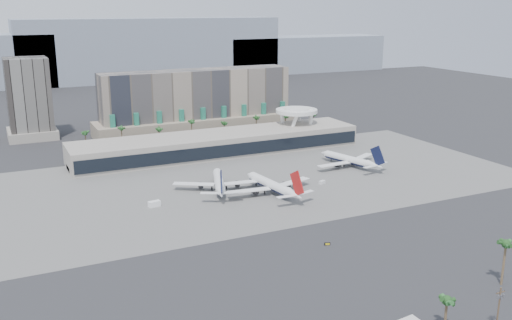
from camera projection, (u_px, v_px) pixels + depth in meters
name	position (u px, v px, depth m)	size (l,w,h in m)	color
ground	(317.00, 213.00, 237.46)	(900.00, 900.00, 0.00)	#232326
apron_pad	(260.00, 178.00, 285.44)	(260.00, 130.00, 0.06)	#5B5B59
mountain_ridge	(125.00, 54.00, 651.21)	(680.00, 60.00, 70.00)	gray
hotel	(197.00, 107.00, 389.36)	(140.00, 30.00, 42.00)	gray
office_tower	(29.00, 103.00, 366.76)	(30.00, 30.00, 52.00)	black
terminal	(219.00, 143.00, 331.59)	(170.00, 32.50, 14.50)	#A49A90
saucer_structure	(297.00, 113.00, 356.53)	(26.00, 26.00, 21.89)	white
palm_row	(209.00, 124.00, 364.11)	(157.80, 2.80, 13.10)	brown
utility_pole	(499.00, 304.00, 150.93)	(3.20, 0.85, 12.00)	#4C3826
airliner_left	(219.00, 182.00, 266.23)	(41.55, 42.97, 15.39)	white
airliner_centre	(272.00, 185.00, 261.41)	(44.25, 45.79, 15.83)	white
airliner_right	(350.00, 160.00, 305.48)	(41.06, 42.57, 15.05)	white
service_vehicle_a	(154.00, 204.00, 245.00)	(5.09, 2.49, 2.49)	white
service_vehicle_b	(322.00, 182.00, 276.29)	(3.15, 1.80, 1.62)	silver
taxiway_sign	(327.00, 244.00, 205.66)	(2.21, 1.01, 1.02)	black
near_palm_a	(447.00, 305.00, 150.40)	(6.00, 6.00, 9.98)	brown
near_palm_b	(506.00, 248.00, 173.58)	(6.00, 6.00, 15.03)	brown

